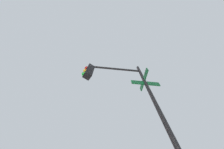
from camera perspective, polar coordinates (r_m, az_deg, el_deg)
name	(u,v)px	position (r m, az deg, el deg)	size (l,w,h in m)	color
traffic_signal_near	(119,85)	(3.59, 3.87, -5.83)	(1.73, 2.66, 5.46)	black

